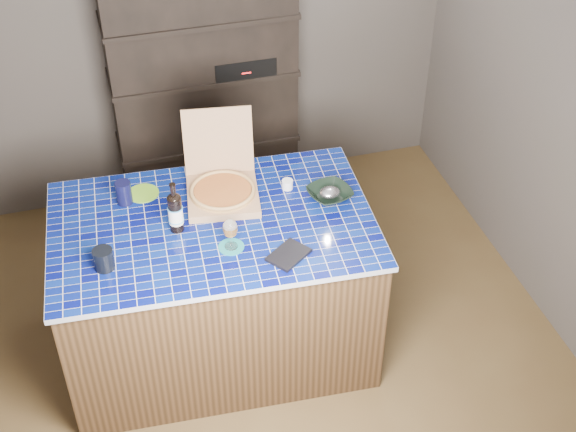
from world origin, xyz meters
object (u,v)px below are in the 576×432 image
object	(u,v)px
kitchen_island	(217,287)
pizza_box	(222,188)
mead_bottle	(175,212)
bowl	(330,194)
wine_glass	(230,229)
dvd_case	(289,255)

from	to	relation	value
kitchen_island	pizza_box	xyz separation A→B (m)	(0.10, 0.21, 0.53)
mead_bottle	bowl	bearing A→B (deg)	2.31
kitchen_island	bowl	size ratio (longest dim) A/B	7.60
wine_glass	bowl	bearing A→B (deg)	22.36
pizza_box	bowl	bearing A→B (deg)	-9.00
dvd_case	wine_glass	bearing A→B (deg)	-154.70
kitchen_island	mead_bottle	world-z (taller)	mead_bottle
wine_glass	dvd_case	bearing A→B (deg)	-28.87
mead_bottle	dvd_case	distance (m)	0.63
kitchen_island	wine_glass	size ratio (longest dim) A/B	10.34
kitchen_island	wine_glass	distance (m)	0.63
dvd_case	bowl	distance (m)	0.53
pizza_box	mead_bottle	world-z (taller)	pizza_box
pizza_box	wine_glass	world-z (taller)	pizza_box
pizza_box	mead_bottle	xyz separation A→B (m)	(-0.29, -0.21, 0.06)
kitchen_island	pizza_box	size ratio (longest dim) A/B	3.42
kitchen_island	wine_glass	bearing A→B (deg)	-72.35
pizza_box	kitchen_island	bearing A→B (deg)	-108.36
kitchen_island	bowl	world-z (taller)	bowl
kitchen_island	pizza_box	distance (m)	0.57
mead_bottle	dvd_case	xyz separation A→B (m)	(0.50, -0.36, -0.11)
kitchen_island	dvd_case	bearing A→B (deg)	-45.32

